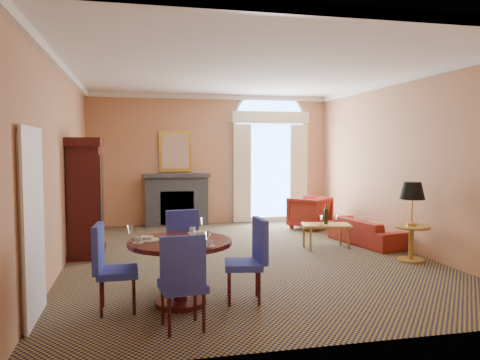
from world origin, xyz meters
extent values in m
plane|color=#13153B|center=(0.00, 0.00, 0.00)|extent=(7.50, 7.50, 0.00)
cube|color=tan|center=(0.00, 3.75, 1.60)|extent=(6.00, 0.04, 3.20)
cube|color=tan|center=(-3.00, 0.00, 1.60)|extent=(0.04, 7.50, 3.20)
cube|color=tan|center=(3.00, 0.00, 1.60)|extent=(0.04, 7.50, 3.20)
cube|color=white|center=(0.00, 0.00, 3.20)|extent=(6.00, 7.50, 0.04)
cube|color=white|center=(0.00, 0.00, 3.14)|extent=(6.00, 7.50, 0.12)
cube|color=white|center=(-2.96, -2.40, 1.03)|extent=(0.08, 0.90, 2.06)
cube|color=#3C4147|center=(-0.90, 3.55, 0.60)|extent=(1.50, 0.40, 1.20)
cube|color=#3C4147|center=(-0.90, 3.52, 1.24)|extent=(1.60, 0.46, 0.08)
cube|color=gold|center=(-0.90, 3.72, 1.80)|extent=(0.80, 0.04, 1.00)
cube|color=silver|center=(-0.90, 3.70, 1.80)|extent=(0.64, 0.02, 0.84)
cube|color=white|center=(1.50, 3.73, 1.25)|extent=(1.90, 0.04, 2.50)
cube|color=#98BFFF|center=(1.50, 3.72, 1.25)|extent=(1.70, 0.02, 2.30)
cylinder|color=white|center=(1.50, 3.73, 2.50)|extent=(1.90, 0.04, 1.90)
cube|color=beige|center=(0.75, 3.61, 1.25)|extent=(0.45, 0.06, 2.45)
cube|color=beige|center=(2.25, 3.61, 1.25)|extent=(0.45, 0.06, 2.45)
cube|color=beige|center=(1.50, 3.61, 2.65)|extent=(2.00, 0.08, 0.30)
cube|color=black|center=(-2.72, 0.74, 0.95)|extent=(0.52, 0.95, 1.91)
cube|color=black|center=(-2.72, 0.74, 1.98)|extent=(0.59, 1.05, 0.15)
cube|color=black|center=(-2.72, 0.74, 0.05)|extent=(0.59, 1.05, 0.10)
cylinder|color=black|center=(-1.35, -2.26, 0.76)|extent=(1.25, 1.25, 0.05)
cylinder|color=black|center=(-1.35, -2.26, 0.37)|extent=(0.17, 0.17, 0.73)
cylinder|color=black|center=(-1.35, -2.26, 0.03)|extent=(0.62, 0.62, 0.06)
cylinder|color=silver|center=(-1.07, -1.98, 0.79)|extent=(0.28, 0.28, 0.01)
imported|color=silver|center=(-1.07, -1.98, 0.81)|extent=(0.15, 0.15, 0.04)
imported|color=silver|center=(-1.15, -1.81, 0.83)|extent=(0.09, 0.09, 0.07)
cylinder|color=silver|center=(-1.73, -2.16, 0.79)|extent=(0.28, 0.28, 0.01)
imported|color=silver|center=(-1.73, -2.16, 0.81)|extent=(0.15, 0.15, 0.04)
imported|color=silver|center=(-1.84, -2.31, 0.83)|extent=(0.09, 0.09, 0.07)
cylinder|color=silver|center=(-1.25, -2.64, 0.79)|extent=(0.28, 0.28, 0.01)
imported|color=silver|center=(-1.25, -2.64, 0.81)|extent=(0.15, 0.15, 0.04)
imported|color=silver|center=(-1.06, -2.66, 0.83)|extent=(0.09, 0.09, 0.07)
cube|color=#2834A0|center=(-1.26, -1.53, 0.46)|extent=(0.53, 0.53, 0.08)
cube|color=#2834A0|center=(-1.23, -1.32, 0.75)|extent=(0.46, 0.13, 0.54)
cylinder|color=black|center=(-1.05, -1.38, 0.21)|extent=(0.04, 0.04, 0.42)
cylinder|color=black|center=(-1.40, -1.32, 0.21)|extent=(0.04, 0.04, 0.42)
cylinder|color=black|center=(-1.11, -1.73, 0.21)|extent=(0.04, 0.04, 0.42)
cylinder|color=black|center=(-1.47, -1.67, 0.21)|extent=(0.04, 0.04, 0.42)
cube|color=#2834A0|center=(-1.40, -3.02, 0.46)|extent=(0.51, 0.51, 0.08)
cube|color=#2834A0|center=(-1.41, -3.23, 0.75)|extent=(0.46, 0.10, 0.54)
cylinder|color=black|center=(-1.55, -3.22, 0.21)|extent=(0.04, 0.04, 0.42)
cylinder|color=black|center=(-1.20, -3.17, 0.21)|extent=(0.04, 0.04, 0.42)
cylinder|color=black|center=(-1.60, -2.87, 0.21)|extent=(0.04, 0.04, 0.42)
cylinder|color=black|center=(-1.25, -2.82, 0.21)|extent=(0.04, 0.04, 0.42)
cube|color=#2834A0|center=(-0.58, -2.30, 0.46)|extent=(0.53, 0.53, 0.08)
cube|color=#2834A0|center=(-0.37, -2.31, 0.75)|extent=(0.09, 0.46, 0.54)
cylinder|color=black|center=(-0.44, -2.50, 0.21)|extent=(0.04, 0.04, 0.42)
cylinder|color=black|center=(-0.37, -2.15, 0.21)|extent=(0.04, 0.04, 0.42)
cylinder|color=black|center=(-0.79, -2.44, 0.21)|extent=(0.04, 0.04, 0.42)
cylinder|color=black|center=(-0.73, -2.09, 0.21)|extent=(0.04, 0.04, 0.42)
cube|color=#2834A0|center=(-2.08, -2.32, 0.46)|extent=(0.47, 0.47, 0.08)
cube|color=#2834A0|center=(-2.29, -2.34, 0.75)|extent=(0.11, 0.46, 0.54)
cylinder|color=black|center=(-2.26, -2.15, 0.21)|extent=(0.04, 0.04, 0.42)
cylinder|color=black|center=(-2.25, -2.50, 0.21)|extent=(0.04, 0.04, 0.42)
cylinder|color=black|center=(-1.91, -2.14, 0.21)|extent=(0.04, 0.04, 0.42)
cylinder|color=black|center=(-1.90, -2.50, 0.21)|extent=(0.04, 0.04, 0.42)
imported|color=maroon|center=(2.55, 0.51, 0.25)|extent=(0.99, 1.80, 0.50)
imported|color=maroon|center=(2.09, 2.41, 0.38)|extent=(1.15, 1.15, 0.75)
cube|color=#AB7F33|center=(1.63, 0.35, 0.43)|extent=(0.98, 0.69, 0.05)
cylinder|color=#AB7F33|center=(1.25, 0.17, 0.20)|extent=(0.04, 0.04, 0.40)
cylinder|color=#AB7F33|center=(2.01, 0.17, 0.20)|extent=(0.04, 0.04, 0.40)
cylinder|color=#AB7F33|center=(1.25, 0.53, 0.20)|extent=(0.04, 0.04, 0.40)
cylinder|color=#AB7F33|center=(2.01, 0.53, 0.20)|extent=(0.04, 0.04, 0.40)
cylinder|color=#AB7F33|center=(2.60, -0.93, 0.58)|extent=(0.60, 0.60, 0.04)
cylinder|color=#AB7F33|center=(2.60, -0.93, 0.28)|extent=(0.08, 0.08, 0.56)
cylinder|color=#AB7F33|center=(2.60, -0.93, 0.02)|extent=(0.44, 0.44, 0.04)
camera|label=1|loc=(-1.86, -7.80, 1.89)|focal=35.00mm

